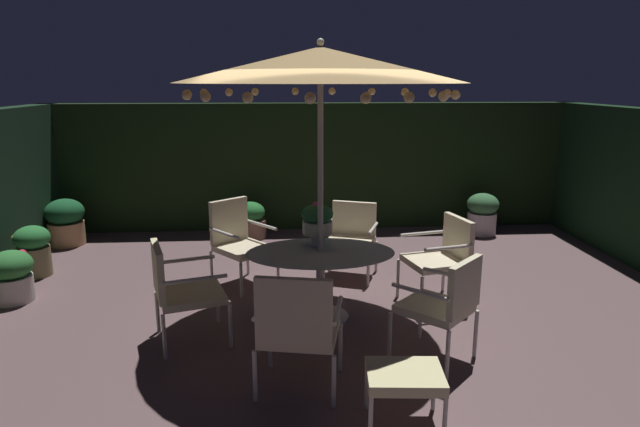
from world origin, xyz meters
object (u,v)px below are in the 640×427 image
Objects in this scene: ottoman_footrest at (405,378)px; potted_plant_back_right at (482,213)px; potted_plant_right_near at (12,275)px; patio_chair_east at (297,325)px; patio_dining_table at (320,266)px; patio_chair_south at (443,253)px; patio_chair_north at (238,238)px; patio_chair_southeast at (445,301)px; patio_chair_southwest at (351,234)px; potted_plant_front_corner at (33,249)px; potted_plant_back_left at (250,220)px; potted_plant_left_near at (65,221)px; patio_umbrella at (320,65)px; patio_chair_northeast at (179,286)px; centerpiece_planter at (317,220)px.

potted_plant_back_right reaches higher than ottoman_footrest.
patio_chair_east is at bearing -33.78° from potted_plant_right_near.
patio_dining_table is 1.40m from patio_chair_south.
patio_chair_north is 3.25m from ottoman_footrest.
patio_chair_southeast reaches higher than patio_dining_table.
patio_chair_southwest reaches higher than ottoman_footrest.
potted_plant_back_left is (2.63, 1.54, -0.06)m from potted_plant_front_corner.
potted_plant_back_left is (-3.69, 0.06, -0.07)m from potted_plant_back_right.
ottoman_footrest is at bearing -33.65° from potted_plant_right_near.
patio_chair_southwest is at bearing 8.92° from potted_plant_right_near.
ottoman_footrest is at bearing -33.11° from patio_chair_east.
potted_plant_left_near reaches higher than potted_plant_front_corner.
patio_umbrella is at bearing 78.52° from patio_chair_east.
potted_plant_left_near is at bearing 130.55° from ottoman_footrest.
patio_chair_north is 4.21m from potted_plant_back_right.
patio_umbrella reaches higher than patio_chair_north.
potted_plant_right_near is at bearing -81.76° from potted_plant_front_corner.
patio_chair_south reaches higher than potted_plant_right_near.
patio_umbrella reaches higher than potted_plant_back_left.
patio_chair_south is at bearing -50.95° from potted_plant_back_left.
patio_dining_table is 1.98m from patio_umbrella.
patio_chair_east is at bearing -162.62° from patio_chair_southeast.
patio_dining_table is 1.56× the size of patio_chair_southeast.
patio_chair_southeast is 1.50× the size of potted_plant_front_corner.
potted_plant_front_corner is at bearing 176.68° from patio_chair_southwest.
patio_chair_south is 1.49× the size of potted_plant_front_corner.
potted_plant_left_near is at bearing 139.98° from patio_chair_southeast.
patio_dining_table is 1.57× the size of patio_chair_northeast.
patio_dining_table is 2.58× the size of potted_plant_right_near.
potted_plant_left_near is at bearing 141.28° from patio_umbrella.
ottoman_footrest is (-0.90, -2.18, -0.20)m from patio_chair_south.
patio_chair_south is 1.38× the size of potted_plant_left_near.
patio_chair_southeast is 1.35m from patio_chair_south.
centerpiece_planter is 0.46× the size of patio_chair_east.
patio_chair_north is at bearing -90.98° from potted_plant_back_left.
centerpiece_planter reaches higher than ottoman_footrest.
patio_chair_east is (-0.28, -1.38, 0.01)m from patio_dining_table.
potted_plant_left_near is (-3.33, 4.27, -0.22)m from patio_chair_east.
patio_dining_table is 1.49× the size of patio_chair_east.
potted_plant_front_corner is at bearing 156.30° from patio_umbrella.
patio_chair_southwest is at bearing 43.52° from patio_chair_northeast.
potted_plant_back_right is at bearing 64.27° from ottoman_footrest.
patio_dining_table reaches higher than potted_plant_left_near.
potted_plant_right_near is at bearing -171.29° from patio_chair_north.
patio_chair_east is at bearing -41.98° from patio_chair_northeast.
potted_plant_front_corner is 0.85m from potted_plant_right_near.
patio_chair_northeast reaches higher than potted_plant_left_near.
patio_chair_south is at bearing 13.26° from patio_dining_table.
patio_chair_east is at bearing -105.85° from patio_chair_southwest.
patio_chair_southeast is 6.03m from potted_plant_left_near.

